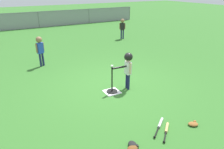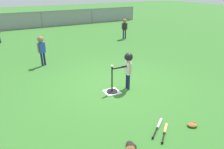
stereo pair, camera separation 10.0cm
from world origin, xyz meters
name	(u,v)px [view 1 (the left image)]	position (x,y,z in m)	size (l,w,h in m)	color
ground_plane	(113,85)	(0.00, 0.00, 0.00)	(60.00, 60.00, 0.00)	#336B28
home_plate	(112,92)	(-0.24, -0.39, 0.00)	(0.44, 0.44, 0.01)	white
batting_tee	(112,88)	(-0.24, -0.39, 0.13)	(0.32, 0.32, 0.77)	black
baseball_on_tee	(112,66)	(-0.24, -0.39, 0.81)	(0.07, 0.07, 0.07)	white
batter_child	(128,64)	(0.26, -0.44, 0.80)	(0.63, 0.32, 1.12)	#191E4C
fielder_near_right	(122,26)	(3.48, 5.04, 0.74)	(0.29, 0.24, 1.14)	#191E4C
fielder_deep_left	(40,47)	(-1.55, 2.78, 0.74)	(0.32, 0.23, 1.14)	#191E4C
spare_bat_silver	(160,125)	(-0.10, -2.30, 0.03)	(0.61, 0.46, 0.06)	silver
spare_bat_wood	(166,129)	(-0.09, -2.50, 0.03)	(0.52, 0.46, 0.06)	#DBB266
glove_by_plate	(133,145)	(-0.98, -2.53, 0.04)	(0.21, 0.25, 0.07)	black
glove_near_bats	(133,148)	(-1.03, -2.60, 0.04)	(0.23, 0.18, 0.07)	brown
glove_tossed_aside	(193,124)	(0.56, -2.65, 0.04)	(0.27, 0.24, 0.07)	brown
outfield_fence	(39,19)	(0.00, 11.03, 0.62)	(16.06, 0.06, 1.15)	slate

